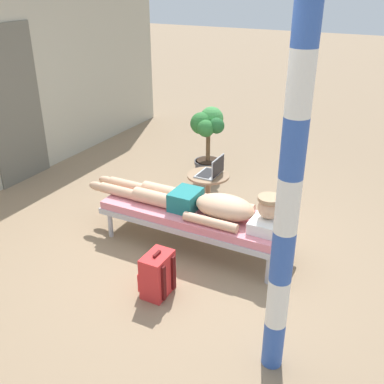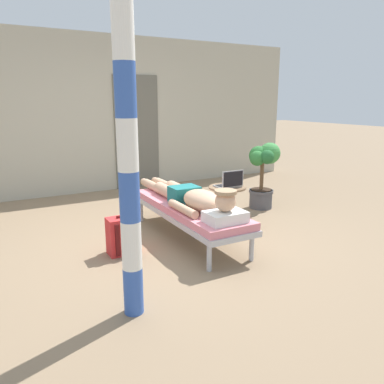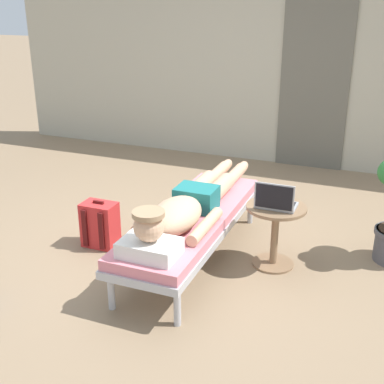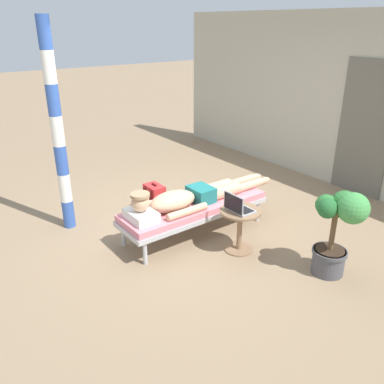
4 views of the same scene
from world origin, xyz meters
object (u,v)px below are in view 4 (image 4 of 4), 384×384
(side_table, at_px, (240,223))
(potted_plant, at_px, (338,225))
(porch_post, at_px, (57,131))
(lounge_chair, at_px, (195,208))
(backpack, at_px, (155,199))
(person_reclining, at_px, (188,198))
(laptop, at_px, (237,207))

(side_table, bearing_deg, potted_plant, 25.99)
(porch_post, bearing_deg, lounge_chair, 47.00)
(side_table, height_order, backpack, side_table)
(lounge_chair, bearing_deg, backpack, -175.51)
(lounge_chair, height_order, person_reclining, person_reclining)
(laptop, bearing_deg, person_reclining, -162.23)
(porch_post, bearing_deg, side_table, 37.64)
(laptop, relative_size, porch_post, 0.12)
(backpack, height_order, porch_post, porch_post)
(lounge_chair, bearing_deg, side_table, 13.95)
(person_reclining, xyz_separation_m, backpack, (-0.84, 0.03, -0.32))
(potted_plant, bearing_deg, lounge_chair, -158.68)
(backpack, relative_size, porch_post, 0.16)
(person_reclining, relative_size, laptop, 7.00)
(lounge_chair, distance_m, side_table, 0.68)
(person_reclining, height_order, porch_post, porch_post)
(lounge_chair, xyz_separation_m, backpack, (-0.84, -0.07, -0.15))
(porch_post, bearing_deg, potted_plant, 33.93)
(side_table, bearing_deg, backpack, -171.31)
(person_reclining, distance_m, potted_plant, 1.77)
(side_table, xyz_separation_m, backpack, (-1.50, -0.23, -0.16))
(lounge_chair, distance_m, laptop, 0.71)
(person_reclining, distance_m, porch_post, 1.78)
(side_table, xyz_separation_m, potted_plant, (0.96, 0.47, 0.23))
(person_reclining, bearing_deg, lounge_chair, 90.00)
(lounge_chair, height_order, porch_post, porch_post)
(laptop, xyz_separation_m, backpack, (-1.50, -0.18, -0.39))
(side_table, distance_m, laptop, 0.23)
(laptop, bearing_deg, backpack, -173.23)
(laptop, bearing_deg, potted_plant, 28.42)
(person_reclining, relative_size, porch_post, 0.84)
(side_table, distance_m, potted_plant, 1.09)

